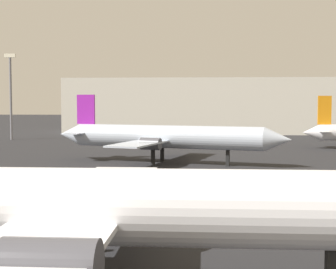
{
  "coord_description": "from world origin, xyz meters",
  "views": [
    {
      "loc": [
        -2.29,
        -6.88,
        8.27
      ],
      "look_at": [
        -6.34,
        51.6,
        4.44
      ],
      "focal_mm": 54.67,
      "sensor_mm": 36.0,
      "label": 1
    }
  ],
  "objects": [
    {
      "name": "light_mast_left",
      "position": [
        -43.35,
        99.87,
        10.42
      ],
      "size": [
        2.4,
        0.5,
        18.34
      ],
      "color": "slate",
      "rests_on": "ground_plane"
    },
    {
      "name": "airplane_at_gate",
      "position": [
        -6.74,
        13.89,
        3.89
      ],
      "size": [
        36.06,
        30.94,
        12.14
      ],
      "rotation": [
        0.0,
        0.0,
        -0.0
      ],
      "color": "white",
      "rests_on": "ground_plane"
    },
    {
      "name": "airplane_far_left",
      "position": [
        -7.36,
        60.45,
        3.54
      ],
      "size": [
        32.05,
        23.66,
        9.18
      ],
      "rotation": [
        0.0,
        0.0,
        -0.28
      ],
      "color": "#B2BCCC",
      "rests_on": "ground_plane"
    },
    {
      "name": "terminal_building",
      "position": [
        -3.22,
        129.48,
        7.04
      ],
      "size": [
        69.1,
        21.43,
        14.09
      ],
      "primitive_type": "cube",
      "color": "beige",
      "rests_on": "ground_plane"
    }
  ]
}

